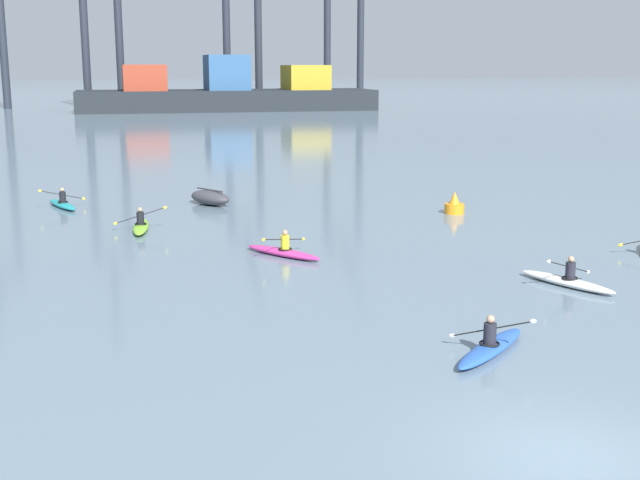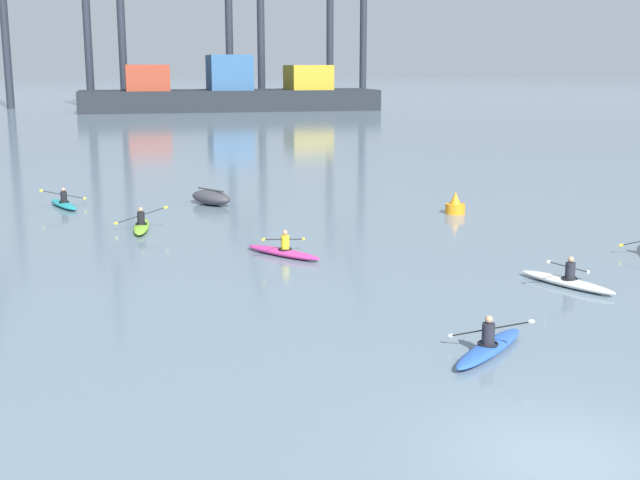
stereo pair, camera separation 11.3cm
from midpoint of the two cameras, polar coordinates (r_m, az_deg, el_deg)
name	(u,v)px [view 2 (the right image)]	position (r m, az deg, el deg)	size (l,w,h in m)	color
ground_plane	(564,458)	(15.31, 16.68, -14.19)	(800.00, 800.00, 0.00)	slate
container_barge	(230,93)	(125.86, -6.23, 10.04)	(43.63, 11.88, 8.12)	#1E2328
gantry_crane_east_mid	(245,8)	(135.76, -5.16, 15.67)	(6.30, 18.93, 29.96)	#232833
gantry_crane_east	(348,0)	(145.16, 1.94, 16.21)	(7.10, 18.26, 33.08)	#232833
capsized_dinghy	(211,198)	(40.34, -7.44, 2.92)	(2.31, 2.79, 0.76)	#38383D
channel_buoy	(455,206)	(38.10, 9.39, 2.35)	(0.90, 0.90, 1.00)	orange
kayak_white	(567,281)	(26.37, 16.79, -2.71)	(2.04, 3.36, 1.00)	silver
kayak_magenta	(283,251)	(29.25, -2.43, -0.78)	(2.50, 3.09, 0.95)	#C13384
kayak_lime	(141,226)	(34.66, -12.12, 0.98)	(2.21, 3.44, 0.99)	#7ABC2D
kayak_teal	(64,204)	(41.15, -17.19, 2.41)	(2.10, 3.39, 0.96)	teal
kayak_blue	(489,346)	(19.89, 11.75, -7.20)	(2.94, 2.71, 1.05)	#2856B2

